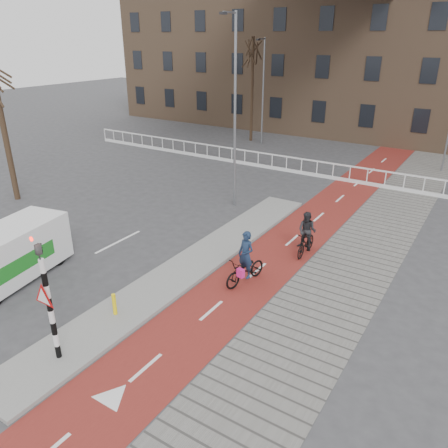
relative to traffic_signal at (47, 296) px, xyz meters
The scene contains 15 objects.
ground 2.90m from the traffic_signal, 73.47° to the left, with size 120.00×120.00×0.00m, color #38383A.
bike_lane 12.36m from the traffic_signal, 80.09° to the left, with size 2.50×60.00×0.01m, color maroon.
sidewalk 13.13m from the traffic_signal, 67.82° to the left, with size 3.00×60.00×0.01m, color slate.
curb_island 6.32m from the traffic_signal, 90.95° to the left, with size 1.80×16.00×0.12m, color gray.
traffic_signal is the anchor object (origin of this frame).
bollard 2.67m from the traffic_signal, 93.97° to the left, with size 0.12×0.12×0.69m, color yellow.
cyclist_near 6.55m from the traffic_signal, 70.44° to the left, with size 1.01×1.91×1.90m.
cyclist_far 9.72m from the traffic_signal, 71.55° to the left, with size 0.74×1.60×1.74m.
van 5.25m from the traffic_signal, 158.93° to the left, with size 2.53×4.59×1.86m.
railing 19.60m from the traffic_signal, 103.02° to the left, with size 28.00×0.10×0.99m.
townhouse_row 34.60m from the traffic_signal, 94.04° to the left, with size 46.00×10.00×15.90m.
tree_left 14.03m from the traffic_signal, 150.18° to the left, with size 0.28×0.28×7.41m, color black.
tree_mid 26.97m from the traffic_signal, 108.59° to the left, with size 0.23×0.23×7.80m, color black.
streetlight_near 12.63m from the traffic_signal, 99.62° to the left, with size 0.12×0.12×8.82m, color slate.
streetlight_left 25.90m from the traffic_signal, 106.27° to the left, with size 0.12×0.12×7.72m, color slate.
Camera 1 is at (7.94, -7.34, 7.84)m, focal length 35.00 mm.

